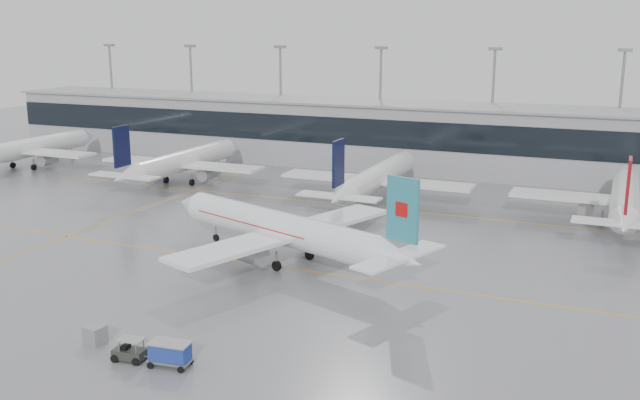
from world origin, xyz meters
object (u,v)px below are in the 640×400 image
at_px(baggage_cart, 170,352).
at_px(gse_unit, 95,335).
at_px(baggage_tug, 129,353).
at_px(air_canada_jet, 285,230).

xyz_separation_m(baggage_cart, gse_unit, (-8.18, 1.00, -0.40)).
bearing_deg(baggage_tug, baggage_cart, 0.00).
distance_m(baggage_cart, gse_unit, 8.25).
height_order(baggage_tug, gse_unit, baggage_tug).
distance_m(air_canada_jet, gse_unit, 26.27).
xyz_separation_m(baggage_tug, baggage_cart, (3.57, 0.42, 0.52)).
bearing_deg(gse_unit, baggage_tug, -9.50).
height_order(baggage_cart, gse_unit, baggage_cart).
bearing_deg(air_canada_jet, baggage_tug, 108.34).
bearing_deg(baggage_cart, gse_unit, 166.27).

